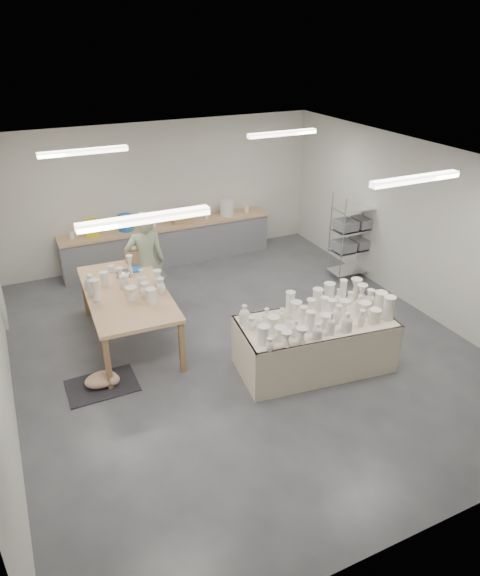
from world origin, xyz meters
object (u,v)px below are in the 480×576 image
drying_table (316,341)px  potter (146,263)px  work_table (127,289)px  red_stool (145,289)px

drying_table → potter: (-1.78, 2.84, 0.49)m
drying_table → work_table: 3.11m
drying_table → red_stool: size_ratio=6.19×
work_table → red_stool: 1.39m
work_table → potter: 1.00m
work_table → red_stool: (0.55, 1.10, -0.64)m
work_table → potter: potter is taller
drying_table → potter: bearing=129.2°
work_table → red_stool: bearing=66.0°
drying_table → red_stool: 3.59m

